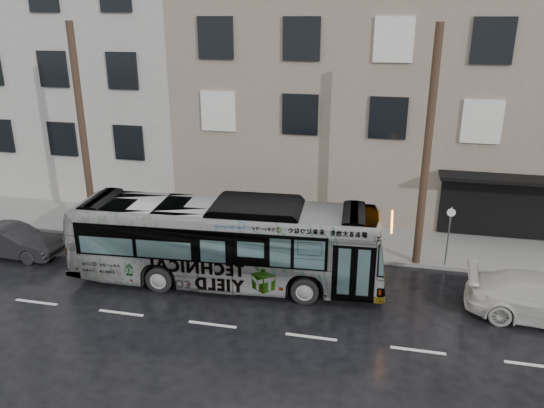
% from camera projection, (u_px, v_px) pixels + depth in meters
% --- Properties ---
extents(ground, '(120.00, 120.00, 0.00)m').
position_uv_depth(ground, '(234.00, 288.00, 19.30)').
color(ground, black).
rests_on(ground, ground).
extents(sidewalk, '(90.00, 3.60, 0.15)m').
position_uv_depth(sidewalk, '(265.00, 234.00, 23.77)').
color(sidewalk, gray).
rests_on(sidewalk, ground).
extents(building_taupe, '(20.00, 12.00, 11.00)m').
position_uv_depth(building_taupe, '(390.00, 92.00, 28.06)').
color(building_taupe, gray).
rests_on(building_taupe, ground).
extents(building_grey, '(26.00, 15.00, 16.00)m').
position_uv_depth(building_grey, '(20.00, 37.00, 33.30)').
color(building_grey, '#B2AEA8').
rests_on(building_grey, ground).
extents(utility_pole_front, '(0.30, 0.30, 9.00)m').
position_uv_depth(utility_pole_front, '(427.00, 151.00, 19.42)').
color(utility_pole_front, '#422F21').
rests_on(utility_pole_front, sidewalk).
extents(utility_pole_rear, '(0.30, 0.30, 9.00)m').
position_uv_depth(utility_pole_rear, '(83.00, 133.00, 22.28)').
color(utility_pole_rear, '#422F21').
rests_on(utility_pole_rear, sidewalk).
extents(sign_post, '(0.06, 0.06, 2.40)m').
position_uv_depth(sign_post, '(448.00, 236.00, 20.31)').
color(sign_post, slate).
rests_on(sign_post, sidewalk).
extents(bus, '(11.53, 3.35, 3.17)m').
position_uv_depth(bus, '(226.00, 242.00, 19.24)').
color(bus, '#B2B2B2').
rests_on(bus, ground).
extents(dark_sedan, '(3.95, 1.47, 1.29)m').
position_uv_depth(dark_sedan, '(13.00, 241.00, 21.63)').
color(dark_sedan, black).
rests_on(dark_sedan, ground).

